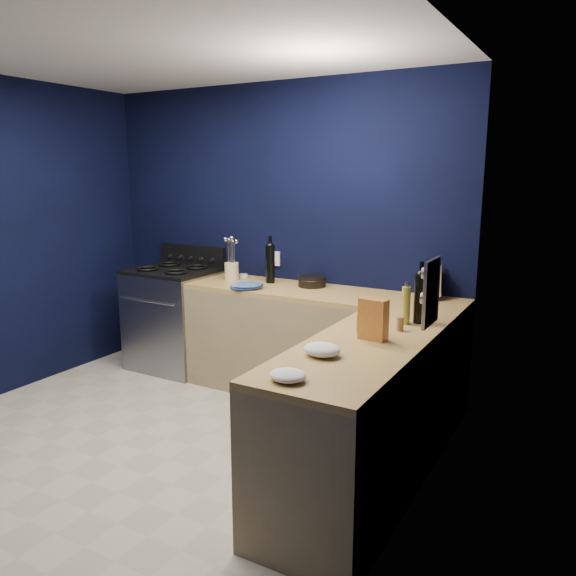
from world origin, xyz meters
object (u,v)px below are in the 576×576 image
Objects in this scene: plate_stack at (246,286)px; knife_block at (431,282)px; gas_range at (175,320)px; utensil_crock at (232,271)px; crouton_bag at (373,319)px.

plate_stack is 1.11× the size of knife_block.
plate_stack reaches higher than gas_range.
crouton_bag reaches higher than utensil_crock.
plate_stack is (0.95, -0.18, 0.46)m from gas_range.
utensil_crock is (-0.32, 0.24, 0.06)m from plate_stack.
plate_stack is at bearing 174.78° from knife_block.
knife_block reaches higher than gas_range.
gas_range is 1.07m from plate_stack.
knife_block is at bearing 16.06° from plate_stack.
knife_block is (2.36, 0.23, 0.56)m from gas_range.
knife_block is (1.42, 0.41, 0.10)m from plate_stack.
crouton_bag is at bearing -30.29° from plate_stack.
crouton_bag is at bearing -23.17° from gas_range.
knife_block reaches higher than utensil_crock.
gas_range is 2.65m from crouton_bag.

